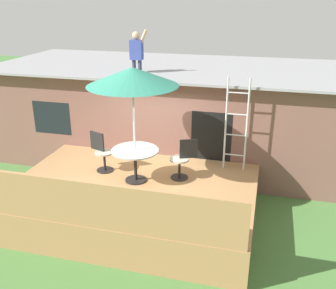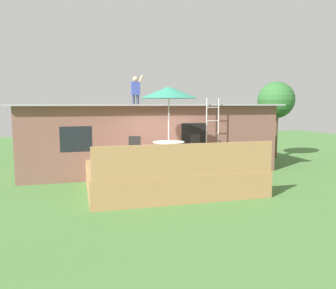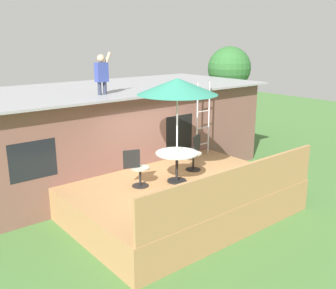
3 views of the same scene
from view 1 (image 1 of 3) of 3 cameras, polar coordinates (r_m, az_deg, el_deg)
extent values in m
plane|color=#477538|center=(9.06, -4.68, -9.93)|extent=(40.00, 40.00, 0.00)
cube|color=brown|center=(11.67, 0.95, 4.79)|extent=(10.00, 4.00, 2.71)
cube|color=#99999E|center=(11.35, 0.99, 11.50)|extent=(10.50, 4.50, 0.06)
cube|color=black|center=(10.96, -16.83, 3.80)|extent=(1.10, 0.03, 0.90)
cube|color=black|center=(9.67, 6.35, -0.88)|extent=(1.00, 0.03, 2.00)
cube|color=#A87A4C|center=(8.85, -4.75, -7.72)|extent=(5.30, 3.93, 0.80)
cube|color=#A87A4C|center=(6.90, -10.27, -8.98)|extent=(5.20, 0.08, 0.90)
cylinder|color=black|center=(8.69, -4.80, -5.24)|extent=(0.48, 0.48, 0.03)
cylinder|color=black|center=(8.53, -4.87, -3.11)|extent=(0.07, 0.07, 0.71)
cylinder|color=#999E93|center=(8.39, -4.95, -0.87)|extent=(1.04, 1.04, 0.03)
cylinder|color=silver|center=(8.22, -5.06, 2.16)|extent=(0.04, 0.04, 2.40)
cone|color=#338C72|center=(7.92, -5.33, 10.03)|extent=(1.90, 1.90, 0.38)
cylinder|color=silver|center=(8.99, 8.57, 3.03)|extent=(0.04, 0.04, 2.20)
cylinder|color=silver|center=(8.96, 11.62, 2.75)|extent=(0.04, 0.04, 2.20)
cylinder|color=silver|center=(9.23, 9.79, -1.52)|extent=(0.48, 0.03, 0.03)
cylinder|color=silver|center=(9.05, 9.99, 1.39)|extent=(0.48, 0.03, 0.03)
cylinder|color=silver|center=(8.89, 10.19, 4.42)|extent=(0.48, 0.03, 0.03)
cylinder|color=silver|center=(8.76, 10.41, 7.54)|extent=(0.48, 0.03, 0.03)
cylinder|color=#33384C|center=(10.31, -5.06, 11.52)|extent=(0.10, 0.10, 0.34)
cylinder|color=#33384C|center=(10.25, -4.20, 11.49)|extent=(0.10, 0.10, 0.34)
cube|color=#384799|center=(10.22, -4.70, 13.83)|extent=(0.32, 0.20, 0.50)
sphere|color=tan|center=(10.17, -4.77, 15.84)|extent=(0.20, 0.20, 0.20)
cylinder|color=tan|center=(10.12, -3.76, 15.49)|extent=(0.26, 0.08, 0.44)
cylinder|color=black|center=(9.25, -9.30, -3.75)|extent=(0.40, 0.40, 0.02)
cylinder|color=black|center=(9.16, -9.38, -2.50)|extent=(0.06, 0.06, 0.44)
cylinder|color=#A59E8C|center=(9.07, -9.47, -1.18)|extent=(0.44, 0.44, 0.04)
cube|color=black|center=(9.11, -10.47, 0.49)|extent=(0.39, 0.17, 0.44)
cylinder|color=black|center=(8.79, 1.69, -4.88)|extent=(0.40, 0.40, 0.02)
cylinder|color=black|center=(8.69, 1.70, -3.58)|extent=(0.06, 0.06, 0.44)
cylinder|color=#A59E8C|center=(8.59, 1.72, -2.19)|extent=(0.44, 0.44, 0.04)
cube|color=black|center=(8.54, 3.06, -0.64)|extent=(0.38, 0.19, 0.44)
camera|label=2|loc=(6.80, -99.19, -21.24)|focal=36.16mm
camera|label=3|loc=(8.52, -71.87, 3.39)|focal=41.14mm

